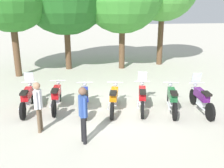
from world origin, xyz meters
name	(u,v)px	position (x,y,z in m)	size (l,w,h in m)	color
ground_plane	(114,110)	(0.00, 0.00, 0.00)	(80.00, 80.00, 0.00)	#BCB7A8
motorcycle_0	(27,98)	(-3.30, 0.36, 0.52)	(0.62, 2.19, 1.37)	black
motorcycle_1	(56,96)	(-2.20, 0.45, 0.50)	(0.62, 2.19, 0.99)	black
motorcycle_2	(85,98)	(-1.10, 0.05, 0.50)	(0.62, 2.19, 0.99)	black
motorcycle_3	(114,98)	(0.00, -0.07, 0.50)	(0.76, 2.16, 0.99)	black
motorcycle_4	(142,97)	(1.10, -0.07, 0.52)	(0.76, 2.16, 1.37)	black
motorcycle_5	(172,99)	(2.20, -0.37, 0.50)	(0.75, 2.16, 0.99)	black
motorcycle_6	(201,98)	(3.30, -0.52, 0.52)	(0.62, 2.19, 1.37)	black
person_0	(83,111)	(-1.19, -2.34, 1.03)	(0.29, 0.41, 1.75)	black
person_1	(38,104)	(-2.58, -1.45, 0.97)	(0.25, 0.41, 1.67)	brown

